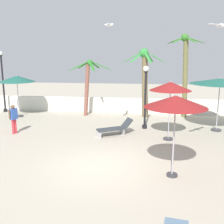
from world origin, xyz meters
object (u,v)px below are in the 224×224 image
object	(u,v)px
lamp_post_2	(145,93)
patio_umbrella_0	(17,79)
palm_tree_0	(185,67)
lounge_chair_0	(115,128)
patio_umbrella_2	(176,102)
seagull_1	(221,25)
seagull_2	(109,25)
patio_umbrella_1	(220,82)
palm_tree_1	(88,80)
palm_tree_2	(144,75)
guest_0	(13,116)
lamp_post_0	(3,80)
patio_umbrella_3	(170,87)

from	to	relation	value
lamp_post_2	patio_umbrella_0	bearing A→B (deg)	166.94
palm_tree_0	lounge_chair_0	distance (m)	6.83
patio_umbrella_2	seagull_1	bearing A→B (deg)	34.19
seagull_1	seagull_2	world-z (taller)	seagull_2
patio_umbrella_1	lounge_chair_0	size ratio (longest dim) A/B	1.66
patio_umbrella_0	palm_tree_1	bearing A→B (deg)	10.82
patio_umbrella_1	seagull_2	xyz separation A→B (m)	(-5.74, -1.95, 2.80)
patio_umbrella_0	palm_tree_2	size ratio (longest dim) A/B	0.62
lamp_post_2	seagull_1	bearing A→B (deg)	-63.64
palm_tree_1	guest_0	distance (m)	5.82
palm_tree_0	lamp_post_0	world-z (taller)	palm_tree_0
seagull_1	seagull_2	xyz separation A→B (m)	(-4.28, 3.08, 0.35)
lounge_chair_0	seagull_1	xyz separation A→B (m)	(4.04, -3.54, 4.79)
patio_umbrella_0	palm_tree_2	distance (m)	8.41
patio_umbrella_0	patio_umbrella_1	xyz separation A→B (m)	(12.39, -1.96, 0.20)
patio_umbrella_0	lounge_chair_0	distance (m)	8.00
palm_tree_1	palm_tree_2	size ratio (longest dim) A/B	0.84
lamp_post_2	seagull_2	world-z (taller)	seagull_2
patio_umbrella_0	guest_0	xyz separation A→B (m)	(1.51, -3.81, -1.59)
patio_umbrella_3	lamp_post_0	world-z (taller)	lamp_post_0
seagull_1	lamp_post_0	bearing A→B (deg)	146.52
patio_umbrella_3	seagull_1	xyz separation A→B (m)	(1.33, -3.11, 2.53)
patio_umbrella_1	guest_0	distance (m)	11.18
palm_tree_1	seagull_1	size ratio (longest dim) A/B	3.50
lamp_post_2	palm_tree_2	bearing A→B (deg)	91.44
patio_umbrella_1	seagull_1	world-z (taller)	seagull_1
patio_umbrella_3	palm_tree_0	size ratio (longest dim) A/B	0.54
patio_umbrella_1	guest_0	size ratio (longest dim) A/B	2.02
patio_umbrella_1	palm_tree_1	xyz separation A→B (m)	(-7.80, 2.84, -0.25)
patio_umbrella_0	palm_tree_0	xyz separation A→B (m)	(10.96, 1.18, 0.78)
seagull_1	seagull_2	size ratio (longest dim) A/B	1.06
palm_tree_1	lamp_post_2	xyz separation A→B (m)	(3.83, -2.83, -0.45)
lamp_post_2	guest_0	world-z (taller)	lamp_post_2
palm_tree_2	lamp_post_0	distance (m)	10.09
lamp_post_0	seagull_2	bearing A→B (deg)	-32.24
lamp_post_2	seagull_1	distance (m)	6.45
patio_umbrella_2	lamp_post_2	distance (m)	6.19
patio_umbrella_0	palm_tree_2	xyz separation A→B (m)	(8.35, 0.98, 0.28)
guest_0	lamp_post_2	bearing A→B (deg)	14.99
patio_umbrella_2	lamp_post_0	world-z (taller)	lamp_post_0
lamp_post_0	patio_umbrella_0	bearing A→B (deg)	-38.48
lamp_post_2	lounge_chair_0	bearing A→B (deg)	-135.67
palm_tree_2	lamp_post_2	xyz separation A→B (m)	(0.07, -2.94, -0.79)
palm_tree_0	palm_tree_1	bearing A→B (deg)	-177.29
patio_umbrella_1	palm_tree_1	bearing A→B (deg)	160.01
patio_umbrella_3	seagull_1	size ratio (longest dim) A/B	2.71
palm_tree_1	lamp_post_0	size ratio (longest dim) A/B	0.88
lamp_post_2	guest_0	size ratio (longest dim) A/B	2.25
patio_umbrella_2	lamp_post_0	size ratio (longest dim) A/B	0.68
patio_umbrella_2	lounge_chair_0	xyz separation A→B (m)	(-2.51, 4.58, -2.27)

